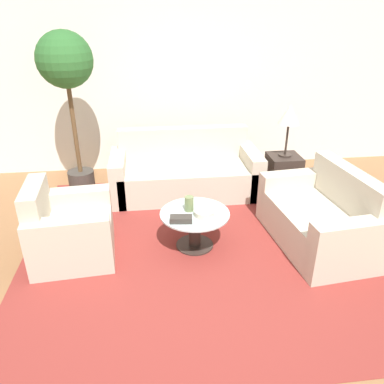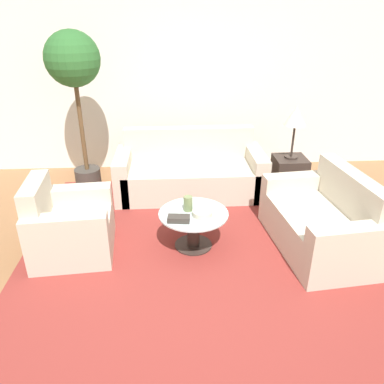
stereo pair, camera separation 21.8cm
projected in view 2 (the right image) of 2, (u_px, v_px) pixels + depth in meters
ground_plane at (195, 279)px, 3.68m from camera, size 14.00×14.00×0.00m
wall_back at (182, 87)px, 5.86m from camera, size 10.00×0.06×2.60m
rug at (193, 245)px, 4.20m from camera, size 3.70×3.68×0.01m
sofa_main at (190, 173)px, 5.36m from camera, size 2.06×0.88×0.88m
armchair at (67, 228)px, 3.99m from camera, size 0.88×0.93×0.84m
loveseat at (324, 223)px, 4.08m from camera, size 0.98×1.50×0.86m
coffee_table at (193, 225)px, 4.08m from camera, size 0.76×0.76×0.42m
side_table at (289, 176)px, 5.30m from camera, size 0.44×0.44×0.54m
table_lamp at (296, 118)px, 4.94m from camera, size 0.29×0.29×0.72m
potted_plant at (74, 73)px, 4.85m from camera, size 0.71×0.71×2.18m
vase at (188, 204)px, 4.03m from camera, size 0.10×0.10×0.17m
bowl at (202, 213)px, 3.95m from camera, size 0.21×0.21×0.06m
book_stack at (179, 219)px, 3.84m from camera, size 0.24×0.14×0.06m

